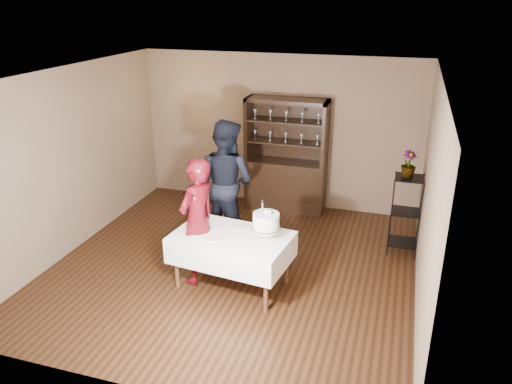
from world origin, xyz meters
TOP-DOWN VIEW (x-y plane):
  - floor at (0.00, 0.00)m, footprint 5.00×5.00m
  - ceiling at (0.00, 0.00)m, footprint 5.00×5.00m
  - back_wall at (0.00, 2.50)m, footprint 5.00×0.02m
  - wall_left at (-2.50, 0.00)m, footprint 0.02×5.00m
  - wall_right at (2.50, 0.00)m, footprint 0.02×5.00m
  - china_hutch at (0.20, 2.25)m, footprint 1.40×0.48m
  - plant_etagere at (2.28, 1.20)m, footprint 0.42×0.42m
  - cake_table at (0.15, -0.45)m, footprint 1.59×1.09m
  - woman at (-0.32, -0.43)m, footprint 0.58×0.73m
  - man at (-0.38, 0.81)m, footprint 1.11×0.97m
  - cake at (0.59, -0.37)m, footprint 0.41×0.41m
  - plate_near at (-0.05, -0.62)m, footprint 0.25×0.25m
  - plate_far at (0.20, -0.20)m, footprint 0.23×0.23m
  - potted_plant at (2.24, 1.22)m, footprint 0.30×0.30m

SIDE VIEW (x-z plane):
  - floor at x=0.00m, z-range 0.00..0.00m
  - cake_table at x=0.15m, z-range 0.20..0.94m
  - plant_etagere at x=2.28m, z-range 0.05..1.25m
  - china_hutch at x=0.20m, z-range -0.34..1.66m
  - plate_near at x=-0.05m, z-range 0.74..0.76m
  - plate_far at x=0.20m, z-range 0.74..0.76m
  - woman at x=-0.32m, z-range 0.00..1.73m
  - cake at x=0.59m, z-range 0.69..1.21m
  - man at x=-0.38m, z-range 0.00..1.94m
  - back_wall at x=0.00m, z-range 0.00..2.70m
  - wall_left at x=-2.50m, z-range 0.00..2.70m
  - wall_right at x=2.50m, z-range 0.00..2.70m
  - potted_plant at x=2.24m, z-range 1.19..1.57m
  - ceiling at x=0.00m, z-range 2.70..2.70m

